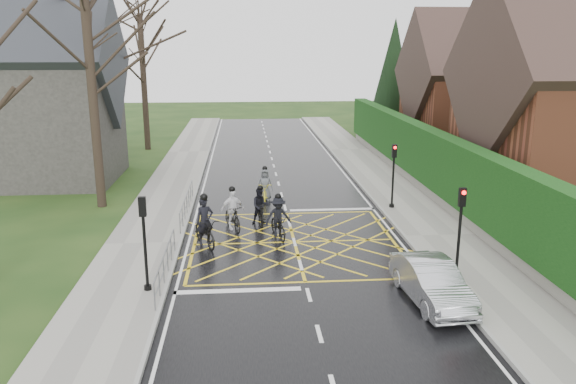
{
  "coord_description": "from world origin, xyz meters",
  "views": [
    {
      "loc": [
        -1.97,
        -21.31,
        7.64
      ],
      "look_at": [
        -0.01,
        3.07,
        1.3
      ],
      "focal_mm": 35.0,
      "sensor_mm": 36.0,
      "label": 1
    }
  ],
  "objects": [
    {
      "name": "ground",
      "position": [
        0.0,
        0.0,
        0.0
      ],
      "size": [
        120.0,
        120.0,
        0.0
      ],
      "primitive_type": "plane",
      "color": "black",
      "rests_on": "ground"
    },
    {
      "name": "house_far",
      "position": [
        14.75,
        18.0,
        4.36
      ],
      "size": [
        9.8,
        8.8,
        10.3
      ],
      "color": "brown",
      "rests_on": "ground"
    },
    {
      "name": "stone_wall",
      "position": [
        7.75,
        6.0,
        0.35
      ],
      "size": [
        0.5,
        38.0,
        0.7
      ],
      "primitive_type": "cube",
      "color": "slate",
      "rests_on": "ground"
    },
    {
      "name": "car",
      "position": [
        3.7,
        -5.76,
        0.65
      ],
      "size": [
        1.71,
        4.06,
        1.3
      ],
      "primitive_type": "imported",
      "rotation": [
        0.0,
        0.0,
        0.09
      ],
      "color": "silver",
      "rests_on": "ground"
    },
    {
      "name": "sidewalk_right",
      "position": [
        6.0,
        0.0,
        0.07
      ],
      "size": [
        3.0,
        80.0,
        0.15
      ],
      "primitive_type": "cube",
      "color": "gray",
      "rests_on": "ground"
    },
    {
      "name": "cyclist_front",
      "position": [
        -2.5,
        1.85,
        0.71
      ],
      "size": [
        1.15,
        1.98,
        1.91
      ],
      "rotation": [
        0.0,
        0.0,
        0.35
      ],
      "color": "black",
      "rests_on": "ground"
    },
    {
      "name": "tree_far",
      "position": [
        -9.3,
        22.0,
        7.19
      ],
      "size": [
        8.4,
        8.4,
        10.4
      ],
      "color": "black",
      "rests_on": "ground"
    },
    {
      "name": "church",
      "position": [
        -13.54,
        12.0,
        4.93
      ],
      "size": [
        8.8,
        7.8,
        11.0
      ],
      "color": "#2D2B28",
      "rests_on": "ground"
    },
    {
      "name": "conifer",
      "position": [
        10.75,
        26.0,
        4.99
      ],
      "size": [
        4.6,
        4.6,
        10.0
      ],
      "color": "black",
      "rests_on": "ground"
    },
    {
      "name": "traffic_light_sw",
      "position": [
        -5.1,
        -4.5,
        1.66
      ],
      "size": [
        0.24,
        0.31,
        3.21
      ],
      "color": "black",
      "rests_on": "ground"
    },
    {
      "name": "cyclist_rear",
      "position": [
        -3.56,
        -0.01,
        0.68
      ],
      "size": [
        1.53,
        2.28,
        2.1
      ],
      "rotation": [
        0.0,
        0.0,
        0.4
      ],
      "color": "black",
      "rests_on": "ground"
    },
    {
      "name": "tree_mid",
      "position": [
        -10.0,
        14.0,
        8.63
      ],
      "size": [
        10.08,
        10.08,
        12.48
      ],
      "color": "black",
      "rests_on": "ground"
    },
    {
      "name": "railing_south",
      "position": [
        -4.65,
        -3.5,
        0.78
      ],
      "size": [
        0.05,
        5.04,
        1.03
      ],
      "color": "slate",
      "rests_on": "ground"
    },
    {
      "name": "hedge",
      "position": [
        7.75,
        6.0,
        2.1
      ],
      "size": [
        0.9,
        38.0,
        2.8
      ],
      "primitive_type": "cube",
      "color": "black",
      "rests_on": "stone_wall"
    },
    {
      "name": "cyclist_lead",
      "position": [
        -0.92,
        6.44,
        0.62
      ],
      "size": [
        0.83,
        1.88,
        1.8
      ],
      "rotation": [
        0.0,
        0.0,
        -0.05
      ],
      "color": "gold",
      "rests_on": "ground"
    },
    {
      "name": "cyclist_mid",
      "position": [
        -0.6,
        0.72,
        0.68
      ],
      "size": [
        1.21,
        2.0,
        1.85
      ],
      "rotation": [
        0.0,
        0.0,
        0.23
      ],
      "color": "black",
      "rests_on": "ground"
    },
    {
      "name": "railing_north",
      "position": [
        -4.65,
        4.0,
        0.79
      ],
      "size": [
        0.05,
        6.04,
        1.03
      ],
      "color": "slate",
      "rests_on": "ground"
    },
    {
      "name": "traffic_light_se",
      "position": [
        5.1,
        -4.2,
        1.66
      ],
      "size": [
        0.24,
        0.31,
        3.21
      ],
      "rotation": [
        0.0,
        0.0,
        3.14
      ],
      "color": "black",
      "rests_on": "ground"
    },
    {
      "name": "tree_near",
      "position": [
        -9.0,
        6.0,
        7.91
      ],
      "size": [
        9.24,
        9.24,
        11.44
      ],
      "color": "black",
      "rests_on": "ground"
    },
    {
      "name": "traffic_light_ne",
      "position": [
        5.1,
        4.2,
        1.66
      ],
      "size": [
        0.24,
        0.31,
        3.21
      ],
      "rotation": [
        0.0,
        0.0,
        3.14
      ],
      "color": "black",
      "rests_on": "ground"
    },
    {
      "name": "sidewalk_left",
      "position": [
        -6.0,
        0.0,
        0.07
      ],
      "size": [
        3.0,
        80.0,
        0.15
      ],
      "primitive_type": "cube",
      "color": "gray",
      "rests_on": "ground"
    },
    {
      "name": "road",
      "position": [
        0.0,
        0.0,
        0.01
      ],
      "size": [
        9.0,
        80.0,
        0.01
      ],
      "primitive_type": "cube",
      "color": "black",
      "rests_on": "ground"
    },
    {
      "name": "cyclist_back",
      "position": [
        -1.27,
        2.56,
        0.67
      ],
      "size": [
        0.84,
        1.79,
        1.76
      ],
      "rotation": [
        0.0,
        0.0,
        0.09
      ],
      "color": "black",
      "rests_on": "ground"
    }
  ]
}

